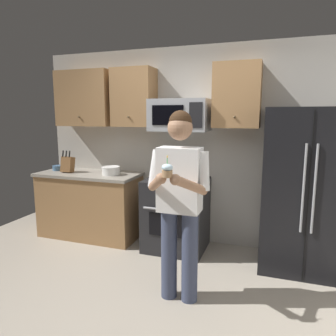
{
  "coord_description": "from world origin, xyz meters",
  "views": [
    {
      "loc": [
        1.01,
        -2.34,
        1.71
      ],
      "look_at": [
        0.11,
        0.27,
        1.25
      ],
      "focal_mm": 33.39,
      "sensor_mm": 36.0,
      "label": 1
    }
  ],
  "objects_px": {
    "microwave": "(180,115)",
    "refrigerator": "(305,191)",
    "knife_block": "(68,164)",
    "bowl_small_colored": "(58,168)",
    "oven_range": "(176,214)",
    "person": "(179,197)",
    "cupcake": "(167,170)",
    "bowl_large_white": "(111,170)"
  },
  "relations": [
    {
      "from": "refrigerator",
      "to": "person",
      "type": "distance_m",
      "value": 1.55
    },
    {
      "from": "bowl_small_colored",
      "to": "knife_block",
      "type": "bearing_deg",
      "value": -19.61
    },
    {
      "from": "oven_range",
      "to": "cupcake",
      "type": "bearing_deg",
      "value": -75.38
    },
    {
      "from": "oven_range",
      "to": "cupcake",
      "type": "relative_size",
      "value": 5.36
    },
    {
      "from": "knife_block",
      "to": "person",
      "type": "xyz_separation_m",
      "value": [
        1.98,
        -1.07,
        -0.04
      ]
    },
    {
      "from": "bowl_small_colored",
      "to": "cupcake",
      "type": "relative_size",
      "value": 0.9
    },
    {
      "from": "bowl_large_white",
      "to": "cupcake",
      "type": "height_order",
      "value": "cupcake"
    },
    {
      "from": "oven_range",
      "to": "person",
      "type": "distance_m",
      "value": 1.27
    },
    {
      "from": "refrigerator",
      "to": "bowl_small_colored",
      "type": "relative_size",
      "value": 11.54
    },
    {
      "from": "person",
      "to": "cupcake",
      "type": "height_order",
      "value": "person"
    },
    {
      "from": "bowl_small_colored",
      "to": "person",
      "type": "height_order",
      "value": "person"
    },
    {
      "from": "oven_range",
      "to": "microwave",
      "type": "relative_size",
      "value": 1.26
    },
    {
      "from": "knife_block",
      "to": "bowl_small_colored",
      "type": "distance_m",
      "value": 0.27
    },
    {
      "from": "knife_block",
      "to": "bowl_small_colored",
      "type": "xyz_separation_m",
      "value": [
        -0.24,
        0.09,
        -0.08
      ]
    },
    {
      "from": "bowl_small_colored",
      "to": "person",
      "type": "bearing_deg",
      "value": -27.41
    },
    {
      "from": "knife_block",
      "to": "cupcake",
      "type": "xyz_separation_m",
      "value": [
        1.98,
        -1.4,
        0.26
      ]
    },
    {
      "from": "microwave",
      "to": "bowl_large_white",
      "type": "bearing_deg",
      "value": -172.33
    },
    {
      "from": "microwave",
      "to": "refrigerator",
      "type": "xyz_separation_m",
      "value": [
        1.5,
        -0.16,
        -0.82
      ]
    },
    {
      "from": "oven_range",
      "to": "microwave",
      "type": "bearing_deg",
      "value": 89.98
    },
    {
      "from": "microwave",
      "to": "bowl_small_colored",
      "type": "distance_m",
      "value": 2.0
    },
    {
      "from": "knife_block",
      "to": "bowl_large_white",
      "type": "distance_m",
      "value": 0.68
    },
    {
      "from": "refrigerator",
      "to": "cupcake",
      "type": "relative_size",
      "value": 10.35
    },
    {
      "from": "oven_range",
      "to": "cupcake",
      "type": "height_order",
      "value": "cupcake"
    },
    {
      "from": "oven_range",
      "to": "refrigerator",
      "type": "height_order",
      "value": "refrigerator"
    },
    {
      "from": "microwave",
      "to": "person",
      "type": "relative_size",
      "value": 0.42
    },
    {
      "from": "refrigerator",
      "to": "bowl_small_colored",
      "type": "bearing_deg",
      "value": 178.37
    },
    {
      "from": "refrigerator",
      "to": "knife_block",
      "type": "bearing_deg",
      "value": 179.82
    },
    {
      "from": "bowl_large_white",
      "to": "person",
      "type": "bearing_deg",
      "value": -39.88
    },
    {
      "from": "bowl_small_colored",
      "to": "oven_range",
      "type": "bearing_deg",
      "value": -1.74
    },
    {
      "from": "knife_block",
      "to": "bowl_small_colored",
      "type": "bearing_deg",
      "value": 160.39
    },
    {
      "from": "refrigerator",
      "to": "bowl_large_white",
      "type": "bearing_deg",
      "value": 179.22
    },
    {
      "from": "microwave",
      "to": "cupcake",
      "type": "bearing_deg",
      "value": -76.47
    },
    {
      "from": "bowl_small_colored",
      "to": "refrigerator",
      "type": "bearing_deg",
      "value": -1.63
    },
    {
      "from": "knife_block",
      "to": "bowl_large_white",
      "type": "relative_size",
      "value": 1.28
    },
    {
      "from": "microwave",
      "to": "refrigerator",
      "type": "distance_m",
      "value": 1.72
    },
    {
      "from": "knife_block",
      "to": "refrigerator",
      "type": "bearing_deg",
      "value": -0.18
    },
    {
      "from": "microwave",
      "to": "cupcake",
      "type": "height_order",
      "value": "microwave"
    },
    {
      "from": "knife_block",
      "to": "microwave",
      "type": "bearing_deg",
      "value": 5.28
    },
    {
      "from": "oven_range",
      "to": "bowl_small_colored",
      "type": "bearing_deg",
      "value": 178.26
    },
    {
      "from": "cupcake",
      "to": "person",
      "type": "bearing_deg",
      "value": 90.0
    },
    {
      "from": "bowl_small_colored",
      "to": "microwave",
      "type": "bearing_deg",
      "value": 1.95
    },
    {
      "from": "refrigerator",
      "to": "bowl_large_white",
      "type": "height_order",
      "value": "refrigerator"
    }
  ]
}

